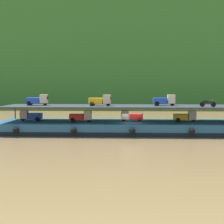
% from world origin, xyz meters
% --- Properties ---
extents(ground_plane, '(400.00, 400.00, 0.00)m').
position_xyz_m(ground_plane, '(0.00, 0.00, 0.00)').
color(ground_plane, brown).
extents(hillside_far_bank, '(132.23, 38.40, 39.23)m').
position_xyz_m(hillside_far_bank, '(0.00, 68.70, 22.09)').
color(hillside_far_bank, '#33702D').
rests_on(hillside_far_bank, ground).
extents(cargo_barge, '(33.72, 8.32, 1.50)m').
position_xyz_m(cargo_barge, '(0.00, -0.03, 0.75)').
color(cargo_barge, navy).
rests_on(cargo_barge, ground).
extents(cargo_rack, '(32.12, 6.97, 2.00)m').
position_xyz_m(cargo_rack, '(0.00, 0.00, 3.44)').
color(cargo_rack, '#2D333D').
rests_on(cargo_rack, cargo_barge).
extents(mini_truck_lower_stern, '(2.79, 1.28, 1.38)m').
position_xyz_m(mini_truck_lower_stern, '(-12.98, 0.44, 2.19)').
color(mini_truck_lower_stern, '#1E47B7').
rests_on(mini_truck_lower_stern, cargo_barge).
extents(mini_truck_lower_aft, '(2.75, 1.22, 1.38)m').
position_xyz_m(mini_truck_lower_aft, '(-6.35, -0.58, 2.19)').
color(mini_truck_lower_aft, red).
rests_on(mini_truck_lower_aft, cargo_barge).
extents(mini_truck_lower_mid, '(2.78, 1.27, 1.38)m').
position_xyz_m(mini_truck_lower_mid, '(-0.03, 0.28, 2.19)').
color(mini_truck_lower_mid, red).
rests_on(mini_truck_lower_mid, cargo_barge).
extents(mini_truck_lower_fore, '(2.74, 1.21, 1.38)m').
position_xyz_m(mini_truck_lower_fore, '(6.63, 0.02, 2.19)').
color(mini_truck_lower_fore, gold).
rests_on(mini_truck_lower_fore, cargo_barge).
extents(mini_truck_upper_stern, '(2.78, 1.26, 1.38)m').
position_xyz_m(mini_truck_upper_stern, '(-12.08, 0.32, 4.19)').
color(mini_truck_upper_stern, '#1E47B7').
rests_on(mini_truck_upper_stern, cargo_rack).
extents(mini_truck_upper_mid, '(2.78, 1.26, 1.38)m').
position_xyz_m(mini_truck_upper_mid, '(-3.96, -0.48, 4.19)').
color(mini_truck_upper_mid, gold).
rests_on(mini_truck_upper_mid, cargo_rack).
extents(mini_truck_upper_fore, '(2.75, 1.22, 1.38)m').
position_xyz_m(mini_truck_upper_fore, '(4.05, 0.22, 4.19)').
color(mini_truck_upper_fore, '#1E47B7').
rests_on(mini_truck_upper_fore, cargo_rack).
extents(motorcycle_upper_port, '(1.90, 0.55, 0.87)m').
position_xyz_m(motorcycle_upper_port, '(8.90, -2.09, 3.93)').
color(motorcycle_upper_port, black).
rests_on(motorcycle_upper_port, cargo_rack).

